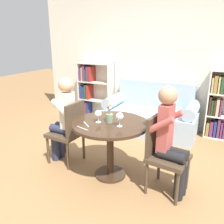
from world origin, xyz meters
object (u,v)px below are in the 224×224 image
at_px(wine_glass_left, 98,114).
at_px(flower_vase, 109,116).
at_px(couch, 151,115).
at_px(bookshelf_left, 92,90).
at_px(person_left, 64,118).
at_px(chair_right, 163,151).
at_px(chair_left, 69,130).
at_px(wine_glass_right, 120,117).
at_px(person_right, 171,140).

height_order(wine_glass_left, flower_vase, flower_vase).
bearing_deg(couch, bookshelf_left, 169.48).
bearing_deg(person_left, chair_right, 90.84).
bearing_deg(bookshelf_left, chair_left, -68.34).
bearing_deg(wine_glass_right, chair_left, 171.74).
xyz_separation_m(bookshelf_left, wine_glass_right, (1.58, -2.03, 0.24)).
distance_m(bookshelf_left, person_left, 2.02).
bearing_deg(wine_glass_right, chair_right, 7.66).
distance_m(couch, chair_left, 1.79).
bearing_deg(wine_glass_right, couch, 95.02).
relative_size(person_right, wine_glass_right, 7.43).
xyz_separation_m(person_left, wine_glass_right, (0.91, -0.13, 0.20)).
distance_m(wine_glass_left, flower_vase, 0.14).
bearing_deg(chair_left, couch, 161.28).
bearing_deg(person_right, wine_glass_left, 100.20).
height_order(bookshelf_left, flower_vase, bookshelf_left).
height_order(bookshelf_left, person_right, person_right).
relative_size(person_left, person_right, 0.98).
bearing_deg(flower_vase, chair_right, -0.34).
bearing_deg(couch, flower_vase, -90.46).
bearing_deg(wine_glass_right, person_right, 4.64).
xyz_separation_m(chair_left, person_right, (1.42, -0.07, 0.17)).
bearing_deg(couch, wine_glass_right, -84.98).
relative_size(bookshelf_left, chair_left, 1.34).
xyz_separation_m(person_left, flower_vase, (0.74, -0.05, 0.16)).
xyz_separation_m(couch, chair_right, (0.67, -1.70, 0.18)).
relative_size(couch, chair_left, 1.87).
distance_m(bookshelf_left, chair_left, 2.06).
relative_size(chair_left, wine_glass_left, 5.95).
xyz_separation_m(couch, wine_glass_left, (-0.13, -1.76, 0.53)).
height_order(person_left, wine_glass_right, person_left).
distance_m(person_right, flower_vase, 0.78).
bearing_deg(chair_right, bookshelf_left, 54.51).
height_order(bookshelf_left, chair_right, bookshelf_left).
xyz_separation_m(person_left, wine_glass_left, (0.62, -0.12, 0.18)).
relative_size(person_right, flower_vase, 5.11).
xyz_separation_m(bookshelf_left, flower_vase, (1.41, -1.96, 0.20)).
bearing_deg(flower_vase, bookshelf_left, 125.74).
xyz_separation_m(chair_right, wine_glass_left, (-0.80, -0.06, 0.34)).
height_order(wine_glass_right, flower_vase, flower_vase).
bearing_deg(couch, chair_right, -68.63).
bearing_deg(wine_glass_left, flower_vase, 27.19).
bearing_deg(wine_glass_left, couch, 85.62).
height_order(chair_left, wine_glass_left, chair_left).
bearing_deg(wine_glass_left, person_left, 169.31).
xyz_separation_m(person_right, flower_vase, (-0.77, 0.02, 0.15)).
distance_m(bookshelf_left, flower_vase, 2.43).
bearing_deg(couch, wine_glass_left, -94.38).
bearing_deg(person_right, chair_right, 84.82).
bearing_deg(chair_left, person_right, 90.37).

